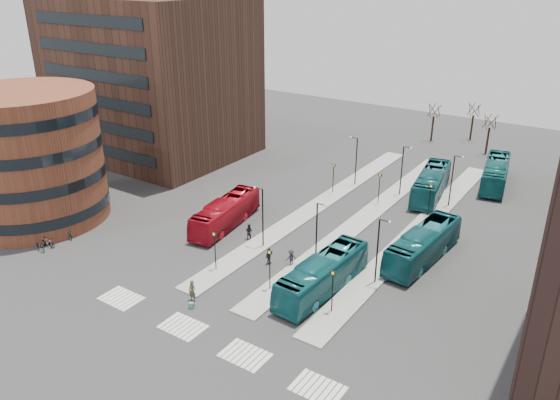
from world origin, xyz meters
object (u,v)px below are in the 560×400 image
Objects in this scene: traveller at (192,291)px; teal_bus_c at (423,245)px; teal_bus_a at (323,274)px; commuter_c at (291,258)px; commuter_b at (269,256)px; teal_bus_b at (431,183)px; teal_bus_d at (496,173)px; bicycle_near at (40,247)px; suitcase at (191,305)px; bicycle_far at (68,234)px; bicycle_mid at (48,242)px; commuter_a at (249,231)px; red_bus at (226,213)px.

teal_bus_c is at bearing 48.47° from traveller.
commuter_c is at bearing 157.67° from teal_bus_a.
teal_bus_c reaches higher than commuter_b.
teal_bus_b is (0.37, 25.42, 0.07)m from teal_bus_a.
bicycle_near is (-32.23, -42.57, -1.17)m from teal_bus_d.
suitcase is 0.27× the size of traveller.
suitcase is 0.30× the size of bicycle_near.
bicycle_far is at bearing -139.04° from teal_bus_d.
commuter_c is (1.86, 0.92, -0.02)m from commuter_b.
suitcase is 34.55m from teal_bus_b.
traveller is 18.27m from bicycle_mid.
commuter_c reaches higher than bicycle_mid.
bicycle_mid is at bearing -159.78° from teal_bus_a.
teal_bus_a is 6.97× the size of commuter_a.
red_bus is 18.50m from bicycle_near.
teal_bus_d is 53.41m from bicycle_near.
commuter_b is at bearing 74.83° from traveller.
bicycle_mid reaches higher than bicycle_far.
red_bus is 14.27m from traveller.
commuter_c is (-4.55, 2.14, -0.79)m from teal_bus_a.
teal_bus_b is 6.57× the size of bicycle_far.
teal_bus_a reaches higher than traveller.
suitcase is at bearing -69.65° from red_bus.
bicycle_far is at bearing 160.28° from suitcase.
commuter_b is at bearing -30.85° from commuter_c.
teal_bus_a is at bearing -100.04° from teal_bus_b.
teal_bus_c reaches higher than traveller.
bicycle_mid is at bearing -137.39° from teal_bus_d.
bicycle_near reaches higher than suitcase.
teal_bus_d reaches higher than bicycle_far.
commuter_b is 21.18m from bicycle_far.
red_bus reaches higher than suitcase.
commuter_b reaches higher than commuter_c.
teal_bus_c reaches higher than commuter_a.
teal_bus_d is 6.83× the size of bicycle_near.
bicycle_far is (0.00, 3.28, 0.02)m from bicycle_near.
teal_bus_d is at bearing 67.22° from traveller.
teal_bus_d is 50.83m from bicycle_far.
commuter_a is 0.92× the size of bicycle_mid.
bicycle_near is at bearing -136.92° from teal_bus_b.
red_bus is at bearing 105.85° from suitcase.
teal_bus_c is 35.24m from bicycle_far.
commuter_a is at bearing -38.59° from bicycle_far.
suitcase is at bearing 171.07° from commuter_b.
commuter_b is at bearing -33.88° from red_bus.
traveller is at bearing -135.13° from teal_bus_a.
traveller is 1.18× the size of commuter_b.
bicycle_mid is (-31.52, -18.12, -1.08)m from teal_bus_c.
teal_bus_d is 33.68m from commuter_a.
teal_bus_b reaches higher than red_bus.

